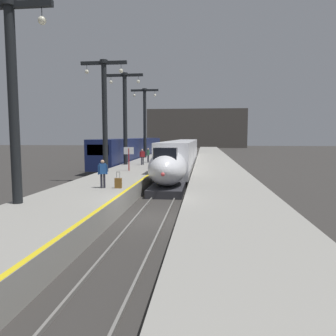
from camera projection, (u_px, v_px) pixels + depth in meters
name	position (u px, v px, depth m)	size (l,w,h in m)	color
ground_plane	(151.00, 219.00, 16.21)	(260.00, 260.00, 0.00)	#33302D
platform_left	(151.00, 165.00, 41.08)	(4.80, 110.00, 1.05)	gray
platform_right	(215.00, 165.00, 40.20)	(4.80, 110.00, 1.05)	gray
platform_left_safety_stripe	(169.00, 161.00, 40.78)	(0.20, 107.80, 0.01)	yellow
rail_main_left	(178.00, 167.00, 43.49)	(0.08, 110.00, 0.12)	slate
rail_main_right	(189.00, 167.00, 43.32)	(0.08, 110.00, 0.12)	slate
rail_secondary_left	(120.00, 166.00, 44.37)	(0.08, 110.00, 0.12)	slate
rail_secondary_right	(130.00, 166.00, 44.21)	(0.08, 110.00, 0.12)	slate
highspeed_train_main	(182.00, 155.00, 38.76)	(2.92, 37.26, 3.60)	silver
regional_train_adjacent	(135.00, 149.00, 50.81)	(2.85, 36.60, 3.80)	#141E4C
station_column_near	(12.00, 83.00, 14.36)	(4.00, 0.68, 9.02)	black
station_column_mid	(105.00, 106.00, 27.72)	(4.00, 0.68, 9.54)	black
station_column_far	(125.00, 110.00, 34.93)	(4.00, 0.68, 9.86)	black
station_column_distant	(145.00, 117.00, 46.67)	(4.00, 0.68, 9.92)	black
passenger_near_edge	(103.00, 172.00, 19.18)	(0.53, 0.36, 1.69)	#23232D
passenger_mid_platform	(148.00, 154.00, 38.06)	(0.29, 0.56, 1.69)	#23232D
passenger_far_waiting	(142.00, 156.00, 35.03)	(0.52, 0.36, 1.69)	#23232D
rolling_suitcase	(118.00, 183.00, 19.20)	(0.40, 0.22, 0.98)	brown
departure_info_board	(129.00, 154.00, 28.88)	(0.90, 0.10, 2.12)	maroon
terminus_back_wall	(196.00, 128.00, 116.43)	(36.00, 2.00, 14.00)	#4C4742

